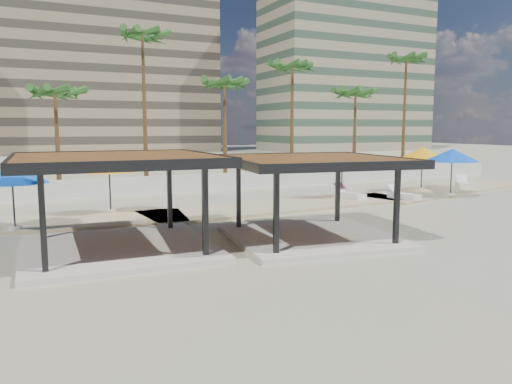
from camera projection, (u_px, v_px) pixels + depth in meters
ground at (323, 235)px, 20.88m from camera, size 200.00×200.00×0.00m
promenade at (279, 205)px, 28.59m from camera, size 44.45×7.97×0.24m
boundary_wall at (199, 183)px, 35.12m from camera, size 56.00×0.30×1.20m
building_mid at (107, 73)px, 90.58m from camera, size 38.00×16.00×30.40m
building_east at (346, 62)px, 98.24m from camera, size 32.00×15.00×36.40m
pavilion_central at (312, 190)px, 19.84m from camera, size 7.36×7.36×3.32m
pavilion_west at (117, 194)px, 17.89m from camera, size 7.17×7.17×3.51m
umbrella_b at (109, 164)px, 25.11m from camera, size 3.29×3.29×2.85m
umbrella_c at (342, 159)px, 30.86m from camera, size 3.85×3.85×2.73m
umbrella_d at (452, 155)px, 31.42m from camera, size 3.80×3.80×2.96m
umbrella_e at (423, 153)px, 34.30m from camera, size 4.23×4.23×2.95m
umbrella_f at (12, 175)px, 20.77m from camera, size 3.96×3.96×2.72m
lounger_b at (403, 196)px, 30.14m from camera, size 1.06×2.22×0.81m
lounger_c at (349, 195)px, 30.50m from camera, size 0.98×2.31×0.85m
lounger_d at (463, 185)px, 35.88m from camera, size 2.02×2.27×0.88m
palm_c at (55, 97)px, 32.41m from camera, size 3.00×3.00×7.53m
palm_d at (143, 42)px, 35.18m from camera, size 3.00×3.00×11.77m
palm_e at (225, 88)px, 37.68m from camera, size 3.00×3.00×8.56m
palm_f at (292, 72)px, 40.22m from camera, size 3.00×3.00×10.17m
palm_g at (356, 97)px, 42.66m from camera, size 3.00×3.00×8.20m
palm_h at (406, 64)px, 45.37m from camera, size 3.00×3.00×11.49m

